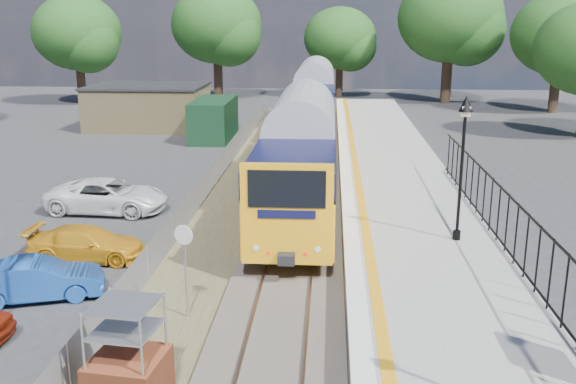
# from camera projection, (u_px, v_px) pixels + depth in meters

# --- Properties ---
(ground) EXTENTS (120.00, 120.00, 0.00)m
(ground) POSITION_uv_depth(u_px,v_px,m) (276.00, 353.00, 15.31)
(ground) COLOR #2D2D30
(ground) RESTS_ON ground
(track_bed) EXTENTS (5.90, 80.00, 0.29)m
(track_bed) POSITION_uv_depth(u_px,v_px,m) (285.00, 224.00, 24.63)
(track_bed) COLOR #473F38
(track_bed) RESTS_ON ground
(platform) EXTENTS (5.00, 70.00, 0.90)m
(platform) POSITION_uv_depth(u_px,v_px,m) (413.00, 232.00, 22.62)
(platform) COLOR gray
(platform) RESTS_ON ground
(platform_edge) EXTENTS (0.90, 70.00, 0.01)m
(platform_edge) POSITION_uv_depth(u_px,v_px,m) (355.00, 218.00, 22.64)
(platform_edge) COLOR silver
(platform_edge) RESTS_ON platform
(victorian_lamp_north) EXTENTS (0.44, 0.44, 4.60)m
(victorian_lamp_north) POSITION_uv_depth(u_px,v_px,m) (464.00, 135.00, 19.62)
(victorian_lamp_north) COLOR black
(victorian_lamp_north) RESTS_ON platform
(palisade_fence) EXTENTS (0.12, 26.00, 2.00)m
(palisade_fence) POSITION_uv_depth(u_px,v_px,m) (535.00, 255.00, 16.56)
(palisade_fence) COLOR black
(palisade_fence) RESTS_ON platform
(wire_fence) EXTENTS (0.06, 52.00, 1.20)m
(wire_fence) POSITION_uv_depth(u_px,v_px,m) (201.00, 194.00, 26.98)
(wire_fence) COLOR #999EA3
(wire_fence) RESTS_ON ground
(outbuilding) EXTENTS (10.80, 10.10, 3.12)m
(outbuilding) POSITION_uv_depth(u_px,v_px,m) (161.00, 109.00, 45.67)
(outbuilding) COLOR #9B8757
(outbuilding) RESTS_ON ground
(tree_line) EXTENTS (56.80, 43.80, 11.88)m
(tree_line) POSITION_uv_depth(u_px,v_px,m) (334.00, 32.00, 53.93)
(tree_line) COLOR #332319
(tree_line) RESTS_ON ground
(train) EXTENTS (2.82, 40.83, 3.51)m
(train) POSITION_uv_depth(u_px,v_px,m) (310.00, 112.00, 38.16)
(train) COLOR orange
(train) RESTS_ON ground
(brick_plinth) EXTENTS (1.60, 1.60, 2.31)m
(brick_plinth) POSITION_uv_depth(u_px,v_px,m) (127.00, 356.00, 12.99)
(brick_plinth) COLOR brown
(brick_plinth) RESTS_ON ground
(speed_sign) EXTENTS (0.51, 0.20, 2.64)m
(speed_sign) POSITION_uv_depth(u_px,v_px,m) (185.00, 256.00, 16.59)
(speed_sign) COLOR #999EA3
(speed_sign) RESTS_ON ground
(car_blue) EXTENTS (3.80, 2.32, 1.18)m
(car_blue) POSITION_uv_depth(u_px,v_px,m) (38.00, 280.00, 18.13)
(car_blue) COLOR #1B4BA4
(car_blue) RESTS_ON ground
(car_yellow) EXTENTS (3.86, 1.60, 1.12)m
(car_yellow) POSITION_uv_depth(u_px,v_px,m) (87.00, 244.00, 21.12)
(car_yellow) COLOR orange
(car_yellow) RESTS_ON ground
(car_white) EXTENTS (5.03, 2.55, 1.36)m
(car_white) POSITION_uv_depth(u_px,v_px,m) (108.00, 196.00, 26.35)
(car_white) COLOR white
(car_white) RESTS_ON ground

